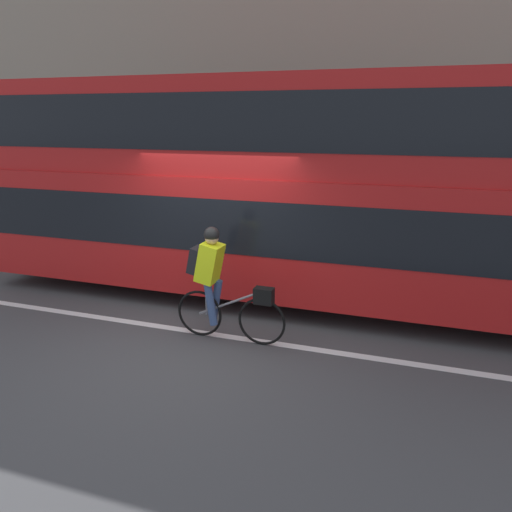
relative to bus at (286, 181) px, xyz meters
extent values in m
plane|color=#424244|center=(-0.74, -2.17, -2.01)|extent=(80.00, 80.00, 0.00)
cube|color=silver|center=(-0.74, -1.88, -2.01)|extent=(50.00, 0.14, 0.01)
cube|color=gray|center=(-0.74, 3.79, -1.96)|extent=(60.00, 2.56, 0.11)
cube|color=gray|center=(-0.74, 5.22, 1.36)|extent=(60.00, 0.30, 6.74)
cylinder|color=black|center=(3.25, 0.00, -1.54)|extent=(0.96, 0.30, 0.96)
cylinder|color=black|center=(-3.25, 0.00, -1.54)|extent=(0.96, 0.30, 0.96)
cube|color=#B21919|center=(0.00, 0.00, -0.79)|extent=(10.49, 2.42, 1.87)
cube|color=black|center=(0.00, 0.00, -0.57)|extent=(10.07, 2.44, 0.82)
cube|color=#B21919|center=(0.00, 0.00, 0.88)|extent=(10.49, 2.32, 1.47)
cube|color=black|center=(0.00, 0.00, 0.95)|extent=(10.07, 2.34, 0.82)
torus|color=black|center=(0.24, -1.97, -1.67)|extent=(0.68, 0.04, 0.68)
torus|color=black|center=(-0.69, -1.97, -1.67)|extent=(0.68, 0.04, 0.68)
cylinder|color=slate|center=(-0.22, -1.97, -1.46)|extent=(0.94, 0.03, 0.46)
cylinder|color=slate|center=(-0.58, -1.97, -1.43)|extent=(0.03, 0.03, 0.50)
cube|color=black|center=(0.27, -1.97, -1.30)|extent=(0.26, 0.16, 0.22)
cube|color=#D8EA19|center=(-0.51, -1.97, -0.91)|extent=(0.37, 0.32, 0.58)
cube|color=black|center=(-0.71, -1.97, -0.89)|extent=(0.21, 0.26, 0.38)
cylinder|color=#384C7A|center=(-0.47, -1.88, -1.48)|extent=(0.21, 0.11, 0.61)
cylinder|color=#384C7A|center=(-0.47, -2.06, -1.48)|extent=(0.19, 0.11, 0.61)
sphere|color=tan|center=(-0.47, -1.97, -0.55)|extent=(0.19, 0.19, 0.19)
sphere|color=black|center=(-0.47, -1.97, -0.51)|extent=(0.21, 0.21, 0.21)
camera|label=1|loc=(2.22, -7.95, 1.01)|focal=35.00mm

